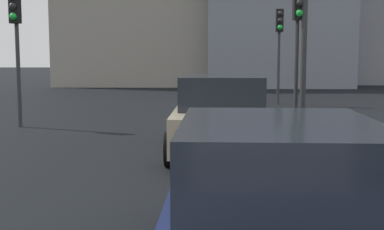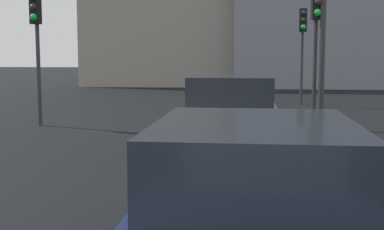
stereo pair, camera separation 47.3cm
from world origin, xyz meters
name	(u,v)px [view 1 (the left image)]	position (x,y,z in m)	size (l,w,h in m)	color
car_beige_left_lead	(221,116)	(9.31, -1.56, 0.76)	(4.31, 2.15, 1.59)	tan
car_navy_left_second	(276,206)	(3.20, -1.77, 0.72)	(4.72, 2.16, 1.48)	#141E4C
traffic_light_near_left	(298,27)	(13.23, -3.81, 2.77)	(0.32, 0.30, 3.84)	#2D2D30
traffic_light_near_right	(16,29)	(13.11, 3.89, 2.71)	(0.33, 0.31, 3.75)	#2D2D30
traffic_light_far_left	(279,36)	(19.71, -4.30, 2.74)	(0.32, 0.28, 3.80)	#2D2D30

